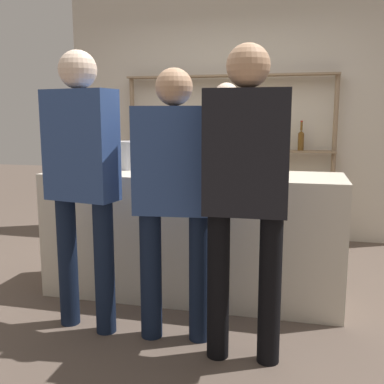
{
  "coord_description": "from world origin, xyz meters",
  "views": [
    {
      "loc": [
        0.79,
        -3.29,
        1.39
      ],
      "look_at": [
        0.0,
        0.0,
        0.82
      ],
      "focal_mm": 42.0,
      "sensor_mm": 36.0,
      "label": 1
    }
  ],
  "objects_px": {
    "cork_jar": "(93,160)",
    "counter_bottle_3": "(223,155)",
    "counter_bottle_2": "(204,156)",
    "counter_bottle_4": "(232,153)",
    "counter_bottle_0": "(250,160)",
    "server_behind_counter": "(226,158)",
    "ice_bucket": "(129,155)",
    "customer_left": "(82,170)",
    "counter_bottle_1": "(234,160)",
    "customer_center": "(175,187)",
    "wine_glass": "(259,157)",
    "customer_right": "(246,181)"
  },
  "relations": [
    {
      "from": "ice_bucket",
      "to": "customer_right",
      "type": "height_order",
      "value": "customer_right"
    },
    {
      "from": "wine_glass",
      "to": "cork_jar",
      "type": "xyz_separation_m",
      "value": [
        -1.35,
        -0.05,
        -0.05
      ]
    },
    {
      "from": "counter_bottle_3",
      "to": "ice_bucket",
      "type": "height_order",
      "value": "counter_bottle_3"
    },
    {
      "from": "counter_bottle_0",
      "to": "customer_center",
      "type": "distance_m",
      "value": 0.66
    },
    {
      "from": "customer_right",
      "to": "ice_bucket",
      "type": "bearing_deg",
      "value": 44.91
    },
    {
      "from": "cork_jar",
      "to": "customer_right",
      "type": "distance_m",
      "value": 1.67
    },
    {
      "from": "counter_bottle_2",
      "to": "ice_bucket",
      "type": "relative_size",
      "value": 1.31
    },
    {
      "from": "counter_bottle_3",
      "to": "wine_glass",
      "type": "relative_size",
      "value": 2.19
    },
    {
      "from": "customer_left",
      "to": "counter_bottle_2",
      "type": "bearing_deg",
      "value": -24.35
    },
    {
      "from": "counter_bottle_1",
      "to": "ice_bucket",
      "type": "bearing_deg",
      "value": 162.47
    },
    {
      "from": "counter_bottle_1",
      "to": "customer_center",
      "type": "xyz_separation_m",
      "value": [
        -0.27,
        -0.59,
        -0.11
      ]
    },
    {
      "from": "counter_bottle_2",
      "to": "cork_jar",
      "type": "xyz_separation_m",
      "value": [
        -0.92,
        -0.05,
        -0.04
      ]
    },
    {
      "from": "wine_glass",
      "to": "customer_center",
      "type": "xyz_separation_m",
      "value": [
        -0.42,
        -0.86,
        -0.12
      ]
    },
    {
      "from": "ice_bucket",
      "to": "server_behind_counter",
      "type": "relative_size",
      "value": 0.14
    },
    {
      "from": "counter_bottle_4",
      "to": "ice_bucket",
      "type": "relative_size",
      "value": 1.51
    },
    {
      "from": "counter_bottle_1",
      "to": "wine_glass",
      "type": "relative_size",
      "value": 1.92
    },
    {
      "from": "counter_bottle_3",
      "to": "server_behind_counter",
      "type": "xyz_separation_m",
      "value": [
        -0.13,
        0.92,
        -0.1
      ]
    },
    {
      "from": "customer_center",
      "to": "customer_left",
      "type": "xyz_separation_m",
      "value": [
        -0.61,
        -0.0,
        0.09
      ]
    },
    {
      "from": "server_behind_counter",
      "to": "ice_bucket",
      "type": "bearing_deg",
      "value": -28.88
    },
    {
      "from": "wine_glass",
      "to": "cork_jar",
      "type": "bearing_deg",
      "value": -177.8
    },
    {
      "from": "ice_bucket",
      "to": "customer_right",
      "type": "bearing_deg",
      "value": -43.56
    },
    {
      "from": "counter_bottle_3",
      "to": "server_behind_counter",
      "type": "relative_size",
      "value": 0.22
    },
    {
      "from": "counter_bottle_4",
      "to": "cork_jar",
      "type": "relative_size",
      "value": 2.42
    },
    {
      "from": "counter_bottle_1",
      "to": "counter_bottle_3",
      "type": "height_order",
      "value": "counter_bottle_3"
    },
    {
      "from": "wine_glass",
      "to": "customer_center",
      "type": "bearing_deg",
      "value": -116.28
    },
    {
      "from": "customer_left",
      "to": "customer_right",
      "type": "bearing_deg",
      "value": -87.41
    },
    {
      "from": "customer_left",
      "to": "server_behind_counter",
      "type": "height_order",
      "value": "customer_left"
    },
    {
      "from": "wine_glass",
      "to": "customer_left",
      "type": "relative_size",
      "value": 0.1
    },
    {
      "from": "counter_bottle_0",
      "to": "wine_glass",
      "type": "relative_size",
      "value": 2.0
    },
    {
      "from": "counter_bottle_0",
      "to": "counter_bottle_4",
      "type": "distance_m",
      "value": 0.44
    },
    {
      "from": "ice_bucket",
      "to": "counter_bottle_3",
      "type": "bearing_deg",
      "value": -14.98
    },
    {
      "from": "counter_bottle_0",
      "to": "server_behind_counter",
      "type": "relative_size",
      "value": 0.2
    },
    {
      "from": "counter_bottle_3",
      "to": "customer_left",
      "type": "distance_m",
      "value": 1.03
    },
    {
      "from": "counter_bottle_2",
      "to": "customer_center",
      "type": "distance_m",
      "value": 0.87
    },
    {
      "from": "counter_bottle_1",
      "to": "ice_bucket",
      "type": "distance_m",
      "value": 0.95
    },
    {
      "from": "counter_bottle_4",
      "to": "cork_jar",
      "type": "xyz_separation_m",
      "value": [
        -1.14,
        -0.11,
        -0.07
      ]
    },
    {
      "from": "counter_bottle_4",
      "to": "customer_right",
      "type": "bearing_deg",
      "value": -77.61
    },
    {
      "from": "counter_bottle_2",
      "to": "server_behind_counter",
      "type": "xyz_separation_m",
      "value": [
        0.05,
        0.71,
        -0.07
      ]
    },
    {
      "from": "cork_jar",
      "to": "counter_bottle_3",
      "type": "bearing_deg",
      "value": -7.74
    },
    {
      "from": "counter_bottle_3",
      "to": "customer_left",
      "type": "height_order",
      "value": "customer_left"
    },
    {
      "from": "customer_right",
      "to": "customer_center",
      "type": "distance_m",
      "value": 0.48
    },
    {
      "from": "counter_bottle_1",
      "to": "customer_left",
      "type": "relative_size",
      "value": 0.18
    },
    {
      "from": "counter_bottle_4",
      "to": "wine_glass",
      "type": "height_order",
      "value": "counter_bottle_4"
    },
    {
      "from": "counter_bottle_0",
      "to": "customer_left",
      "type": "height_order",
      "value": "customer_left"
    },
    {
      "from": "counter_bottle_2",
      "to": "counter_bottle_4",
      "type": "xyz_separation_m",
      "value": [
        0.21,
        0.06,
        0.03
      ]
    },
    {
      "from": "ice_bucket",
      "to": "customer_left",
      "type": "distance_m",
      "value": 0.88
    },
    {
      "from": "wine_glass",
      "to": "ice_bucket",
      "type": "relative_size",
      "value": 0.71
    },
    {
      "from": "customer_right",
      "to": "customer_center",
      "type": "bearing_deg",
      "value": 69.57
    },
    {
      "from": "counter_bottle_3",
      "to": "counter_bottle_4",
      "type": "distance_m",
      "value": 0.26
    },
    {
      "from": "wine_glass",
      "to": "server_behind_counter",
      "type": "xyz_separation_m",
      "value": [
        -0.37,
        0.72,
        -0.08
      ]
    }
  ]
}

